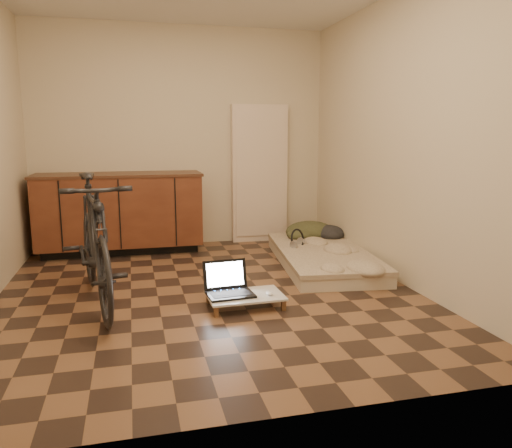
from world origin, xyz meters
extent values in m
cube|color=brown|center=(0.00, 0.00, 0.00)|extent=(3.50, 4.00, 0.00)
cube|color=beige|center=(0.00, 2.00, 1.30)|extent=(3.50, 0.00, 2.60)
cube|color=beige|center=(0.00, -2.00, 1.30)|extent=(3.50, 0.00, 2.60)
cube|color=beige|center=(1.75, 0.00, 1.30)|extent=(0.00, 4.00, 2.60)
cube|color=black|center=(-0.75, 1.74, 0.05)|extent=(1.70, 0.48, 0.10)
cube|color=#4D2315|center=(-0.75, 1.70, 0.49)|extent=(1.80, 0.60, 0.78)
cube|color=#462819|center=(-0.75, 1.70, 0.90)|extent=(1.84, 0.62, 0.03)
cube|color=beige|center=(0.95, 1.94, 0.85)|extent=(0.70, 0.10, 1.70)
imported|color=black|center=(-0.91, -0.10, 0.57)|extent=(0.81, 1.84, 1.15)
cube|color=beige|center=(1.30, 0.63, 0.06)|extent=(1.08, 1.92, 0.12)
cube|color=beige|center=(1.30, 0.63, 0.14)|extent=(1.10, 1.94, 0.04)
cube|color=brown|center=(-0.04, -0.60, 0.04)|extent=(0.03, 0.03, 0.08)
cube|color=brown|center=(-0.05, -0.28, 0.04)|extent=(0.03, 0.03, 0.08)
cube|color=brown|center=(0.49, -0.59, 0.04)|extent=(0.03, 0.03, 0.08)
cube|color=brown|center=(0.49, -0.26, 0.04)|extent=(0.03, 0.03, 0.08)
cube|color=silver|center=(0.22, -0.43, 0.09)|extent=(0.60, 0.40, 0.02)
cube|color=black|center=(0.11, -0.42, 0.11)|extent=(0.38, 0.28, 0.02)
cube|color=black|center=(0.09, -0.27, 0.23)|extent=(0.36, 0.10, 0.23)
cube|color=white|center=(0.09, -0.27, 0.23)|extent=(0.31, 0.08, 0.19)
ellipsoid|color=white|center=(0.41, -0.48, 0.11)|extent=(0.06, 0.09, 0.03)
camera|label=1|loc=(-0.61, -4.11, 1.36)|focal=35.00mm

